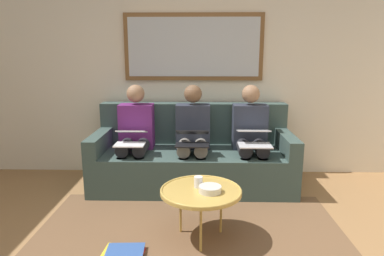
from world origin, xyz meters
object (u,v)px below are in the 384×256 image
(bowl, at_px, (210,189))
(magazine_stack, at_px, (124,253))
(laptop_white, at_px, (131,137))
(framed_mirror, at_px, (194,47))
(person_middle, at_px, (193,134))
(couch, at_px, (193,157))
(cup, at_px, (198,182))
(coffee_table, at_px, (201,191))
(person_left, at_px, (251,134))
(person_right, at_px, (135,133))
(laptop_silver, at_px, (254,137))
(laptop_black, at_px, (192,138))

(bowl, bearing_deg, magazine_stack, 18.77)
(laptop_white, distance_m, magazine_stack, 1.32)
(laptop_white, xyz_separation_m, magazine_stack, (-0.15, 1.16, -0.60))
(framed_mirror, relative_size, person_middle, 1.44)
(couch, relative_size, cup, 24.44)
(coffee_table, height_order, person_left, person_left)
(person_left, height_order, magazine_stack, person_left)
(person_left, bearing_deg, person_right, 0.00)
(person_left, bearing_deg, cup, 62.38)
(laptop_white, bearing_deg, coffee_table, 128.95)
(coffee_table, relative_size, person_middle, 0.57)
(laptop_silver, relative_size, laptop_white, 1.10)
(laptop_black, bearing_deg, cup, 94.66)
(coffee_table, relative_size, person_left, 0.57)
(laptop_white, bearing_deg, bowl, 130.33)
(coffee_table, height_order, bowl, bowl)
(bowl, distance_m, person_middle, 1.21)
(laptop_black, xyz_separation_m, laptop_white, (0.64, 0.00, 0.00))
(coffee_table, height_order, laptop_silver, laptop_silver)
(framed_mirror, xyz_separation_m, laptop_silver, (-0.64, 0.70, -0.92))
(person_middle, distance_m, magazine_stack, 1.60)
(couch, relative_size, person_left, 1.93)
(cup, height_order, person_right, person_right)
(laptop_silver, relative_size, person_middle, 0.32)
(couch, relative_size, person_middle, 1.93)
(laptop_white, bearing_deg, magazine_stack, 97.51)
(cup, bearing_deg, person_middle, -86.37)
(cup, bearing_deg, laptop_white, -49.99)
(coffee_table, xyz_separation_m, person_right, (0.73, -1.15, 0.20))
(couch, distance_m, person_right, 0.71)
(laptop_white, bearing_deg, couch, -153.82)
(couch, bearing_deg, person_left, 173.87)
(coffee_table, distance_m, laptop_white, 1.18)
(laptop_silver, distance_m, person_middle, 0.68)
(couch, xyz_separation_m, person_left, (-0.64, 0.07, 0.30))
(couch, bearing_deg, magazine_stack, 71.78)
(framed_mirror, distance_m, person_middle, 1.05)
(laptop_black, bearing_deg, bowl, 99.65)
(laptop_silver, height_order, laptop_white, laptop_silver)
(person_middle, height_order, laptop_black, person_middle)
(framed_mirror, bearing_deg, person_middle, 90.00)
(coffee_table, height_order, cup, cup)
(laptop_silver, bearing_deg, person_right, -10.74)
(laptop_silver, xyz_separation_m, person_right, (1.28, -0.24, -0.02))
(bowl, xyz_separation_m, laptop_silver, (-0.48, -0.95, 0.19))
(laptop_silver, bearing_deg, cup, 56.06)
(bowl, bearing_deg, person_right, -56.04)
(laptop_black, relative_size, magazine_stack, 1.08)
(bowl, bearing_deg, person_left, -111.93)
(cup, relative_size, person_middle, 0.08)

